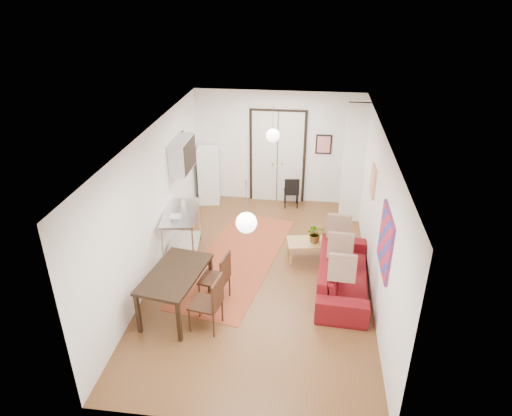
# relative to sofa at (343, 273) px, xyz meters

# --- Properties ---
(floor) EXTENTS (7.00, 7.00, 0.00)m
(floor) POSITION_rel_sofa_xyz_m (-1.58, 0.27, -0.34)
(floor) COLOR brown
(floor) RESTS_ON ground
(ceiling) EXTENTS (4.20, 7.00, 0.02)m
(ceiling) POSITION_rel_sofa_xyz_m (-1.58, 0.27, 2.56)
(ceiling) COLOR white
(ceiling) RESTS_ON wall_back
(wall_back) EXTENTS (4.20, 0.02, 2.90)m
(wall_back) POSITION_rel_sofa_xyz_m (-1.58, 3.77, 1.11)
(wall_back) COLOR white
(wall_back) RESTS_ON floor
(wall_front) EXTENTS (4.20, 0.02, 2.90)m
(wall_front) POSITION_rel_sofa_xyz_m (-1.58, -3.23, 1.11)
(wall_front) COLOR white
(wall_front) RESTS_ON floor
(wall_left) EXTENTS (0.02, 7.00, 2.90)m
(wall_left) POSITION_rel_sofa_xyz_m (-3.68, 0.27, 1.11)
(wall_left) COLOR white
(wall_left) RESTS_ON floor
(wall_right) EXTENTS (0.02, 7.00, 2.90)m
(wall_right) POSITION_rel_sofa_xyz_m (0.52, 0.27, 1.11)
(wall_right) COLOR white
(wall_right) RESTS_ON floor
(double_doors) EXTENTS (1.44, 0.06, 2.50)m
(double_doors) POSITION_rel_sofa_xyz_m (-1.58, 3.73, 0.86)
(double_doors) COLOR white
(double_doors) RESTS_ON wall_back
(stub_partition) EXTENTS (0.50, 0.10, 2.90)m
(stub_partition) POSITION_rel_sofa_xyz_m (0.27, 2.82, 1.11)
(stub_partition) COLOR white
(stub_partition) RESTS_ON floor
(wall_cabinet) EXTENTS (0.35, 1.00, 0.70)m
(wall_cabinet) POSITION_rel_sofa_xyz_m (-3.50, 1.77, 1.56)
(wall_cabinet) COLOR silver
(wall_cabinet) RESTS_ON wall_left
(painting_popart) EXTENTS (0.05, 1.00, 1.00)m
(painting_popart) POSITION_rel_sofa_xyz_m (0.50, -0.98, 1.31)
(painting_popart) COLOR red
(painting_popart) RESTS_ON wall_right
(painting_abstract) EXTENTS (0.05, 0.50, 0.60)m
(painting_abstract) POSITION_rel_sofa_xyz_m (0.50, 1.07, 1.46)
(painting_abstract) COLOR white
(painting_abstract) RESTS_ON wall_right
(poster_back) EXTENTS (0.40, 0.03, 0.50)m
(poster_back) POSITION_rel_sofa_xyz_m (-0.43, 3.74, 1.26)
(poster_back) COLOR red
(poster_back) RESTS_ON wall_back
(print_left) EXTENTS (0.03, 0.44, 0.54)m
(print_left) POSITION_rel_sofa_xyz_m (-3.65, 2.27, 1.61)
(print_left) COLOR #92613C
(print_left) RESTS_ON wall_left
(pendant_back) EXTENTS (0.30, 0.30, 0.80)m
(pendant_back) POSITION_rel_sofa_xyz_m (-1.58, 2.27, 1.91)
(pendant_back) COLOR silver
(pendant_back) RESTS_ON ceiling
(pendant_front) EXTENTS (0.30, 0.30, 0.80)m
(pendant_front) POSITION_rel_sofa_xyz_m (-1.58, -1.73, 1.91)
(pendant_front) COLOR silver
(pendant_front) RESTS_ON ceiling
(kilim_rug) EXTENTS (2.21, 4.18, 0.01)m
(kilim_rug) POSITION_rel_sofa_xyz_m (-2.15, 0.73, -0.34)
(kilim_rug) COLOR #AC4D2B
(kilim_rug) RESTS_ON floor
(sofa) EXTENTS (2.38, 1.05, 0.68)m
(sofa) POSITION_rel_sofa_xyz_m (0.00, 0.00, 0.00)
(sofa) COLOR maroon
(sofa) RESTS_ON floor
(coffee_table) EXTENTS (1.02, 0.67, 0.42)m
(coffee_table) POSITION_rel_sofa_xyz_m (-0.64, 0.96, 0.02)
(coffee_table) COLOR #AE8352
(coffee_table) RESTS_ON floor
(potted_plant) EXTENTS (0.37, 0.41, 0.41)m
(potted_plant) POSITION_rel_sofa_xyz_m (-0.54, 0.96, 0.28)
(potted_plant) COLOR #305C29
(potted_plant) RESTS_ON coffee_table
(kitchen_counter) EXTENTS (0.86, 1.44, 1.04)m
(kitchen_counter) POSITION_rel_sofa_xyz_m (-3.32, 0.76, 0.35)
(kitchen_counter) COLOR silver
(kitchen_counter) RESTS_ON floor
(bowl) EXTENTS (0.30, 0.30, 0.06)m
(bowl) POSITION_rel_sofa_xyz_m (-3.33, 0.46, 0.73)
(bowl) COLOR silver
(bowl) RESTS_ON kitchen_counter
(soap_bottle) EXTENTS (0.12, 0.12, 0.22)m
(soap_bottle) POSITION_rel_sofa_xyz_m (-3.33, 1.01, 0.81)
(soap_bottle) COLOR teal
(soap_bottle) RESTS_ON kitchen_counter
(fridge) EXTENTS (0.59, 0.59, 1.49)m
(fridge) POSITION_rel_sofa_xyz_m (-3.33, 3.42, 0.40)
(fridge) COLOR white
(fridge) RESTS_ON floor
(dining_table) EXTENTS (1.08, 1.60, 0.82)m
(dining_table) POSITION_rel_sofa_xyz_m (-2.93, -1.04, 0.39)
(dining_table) COLOR black
(dining_table) RESTS_ON floor
(dining_chair_near) EXTENTS (0.56, 0.72, 1.01)m
(dining_chair_near) POSITION_rel_sofa_xyz_m (-2.33, -0.59, 0.25)
(dining_chair_near) COLOR #3C2413
(dining_chair_near) RESTS_ON floor
(dining_chair_far) EXTENTS (0.56, 0.72, 1.01)m
(dining_chair_far) POSITION_rel_sofa_xyz_m (-2.33, -1.29, 0.25)
(dining_chair_far) COLOR #3C2413
(dining_chair_far) RESTS_ON floor
(black_side_chair) EXTENTS (0.41, 0.41, 0.82)m
(black_side_chair) POSITION_rel_sofa_xyz_m (-1.17, 3.50, 0.13)
(black_side_chair) COLOR black
(black_side_chair) RESTS_ON floor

